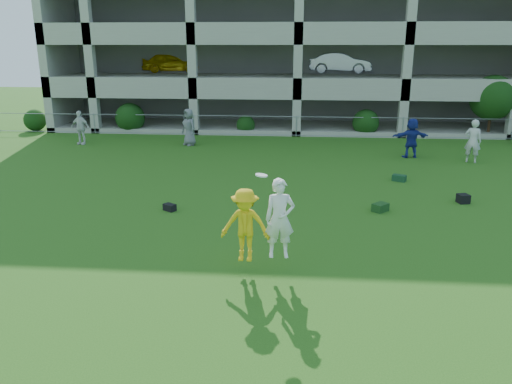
# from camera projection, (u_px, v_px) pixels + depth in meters

# --- Properties ---
(ground) EXTENTS (100.00, 100.00, 0.00)m
(ground) POSITION_uv_depth(u_px,v_px,m) (290.00, 295.00, 10.73)
(ground) COLOR #235114
(ground) RESTS_ON ground
(bystander_b) EXTENTS (1.10, 0.60, 1.79)m
(bystander_b) POSITION_uv_depth(u_px,v_px,m) (80.00, 128.00, 26.46)
(bystander_b) COLOR white
(bystander_b) RESTS_ON ground
(bystander_c) EXTENTS (1.11, 1.09, 1.93)m
(bystander_c) POSITION_uv_depth(u_px,v_px,m) (189.00, 127.00, 26.17)
(bystander_c) COLOR slate
(bystander_c) RESTS_ON ground
(bystander_d) EXTENTS (1.79, 0.83, 1.86)m
(bystander_d) POSITION_uv_depth(u_px,v_px,m) (411.00, 138.00, 23.39)
(bystander_d) COLOR navy
(bystander_d) RESTS_ON ground
(bystander_e) EXTENTS (0.84, 0.71, 1.96)m
(bystander_e) POSITION_uv_depth(u_px,v_px,m) (473.00, 141.00, 22.38)
(bystander_e) COLOR silver
(bystander_e) RESTS_ON ground
(bag_black_b) EXTENTS (0.47, 0.43, 0.22)m
(bag_black_b) POSITION_uv_depth(u_px,v_px,m) (170.00, 207.00, 16.11)
(bag_black_b) COLOR black
(bag_black_b) RESTS_ON ground
(bag_green_c) EXTENTS (0.60, 0.60, 0.26)m
(bag_green_c) POSITION_uv_depth(u_px,v_px,m) (380.00, 207.00, 16.04)
(bag_green_c) COLOR #153413
(bag_green_c) RESTS_ON ground
(crate_d) EXTENTS (0.42, 0.42, 0.30)m
(crate_d) POSITION_uv_depth(u_px,v_px,m) (463.00, 199.00, 16.87)
(crate_d) COLOR black
(crate_d) RESTS_ON ground
(bag_green_g) EXTENTS (0.58, 0.50, 0.25)m
(bag_green_g) POSITION_uv_depth(u_px,v_px,m) (399.00, 178.00, 19.54)
(bag_green_g) COLOR #13341B
(bag_green_g) RESTS_ON ground
(frisbee_contest) EXTENTS (1.73, 0.72, 2.16)m
(frisbee_contest) POSITION_uv_depth(u_px,v_px,m) (256.00, 223.00, 11.42)
(frisbee_contest) COLOR yellow
(frisbee_contest) RESTS_ON ground
(parking_garage) EXTENTS (30.00, 14.00, 12.00)m
(parking_garage) POSITION_uv_depth(u_px,v_px,m) (299.00, 31.00, 35.44)
(parking_garage) COLOR #9E998C
(parking_garage) RESTS_ON ground
(fence) EXTENTS (36.06, 0.06, 1.20)m
(fence) POSITION_uv_depth(u_px,v_px,m) (296.00, 126.00, 28.69)
(fence) COLOR gray
(fence) RESTS_ON ground
(shrub_row) EXTENTS (34.38, 2.52, 3.50)m
(shrub_row) POSITION_uv_depth(u_px,v_px,m) (377.00, 110.00, 28.73)
(shrub_row) COLOR #163D11
(shrub_row) RESTS_ON ground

